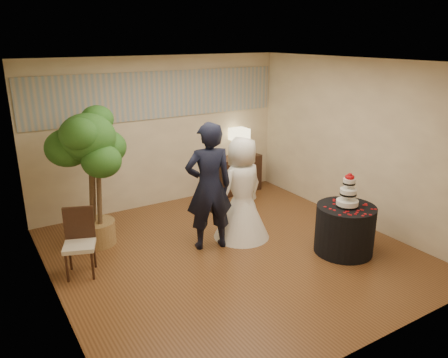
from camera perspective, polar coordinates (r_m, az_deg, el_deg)
floor at (r=6.71m, az=1.08°, el=-9.62°), size 5.00×5.00×0.00m
ceiling at (r=5.94m, az=1.25°, el=15.02°), size 5.00×5.00×0.00m
wall_back at (r=8.32m, az=-8.24°, el=6.04°), size 5.00×0.06×2.80m
wall_front at (r=4.42m, az=19.09°, el=-5.94°), size 5.00×0.06×2.80m
wall_left at (r=5.32m, az=-22.13°, el=-2.17°), size 0.06×5.00×2.80m
wall_right at (r=7.78m, az=16.90°, el=4.57°), size 0.06×5.00×2.80m
mural_border at (r=8.19m, az=-8.41°, el=10.80°), size 4.90×0.02×0.85m
groom at (r=6.52m, az=-1.98°, el=-1.02°), size 0.81×0.63×1.97m
bride at (r=6.91m, az=2.37°, el=-1.25°), size 1.05×1.05×1.66m
cake_table at (r=6.83m, az=15.49°, el=-6.35°), size 0.93×0.93×0.74m
wedding_cake at (r=6.60m, az=15.94°, el=-1.39°), size 0.33×0.33×0.52m
console at (r=9.12m, az=1.95°, el=0.68°), size 0.95×0.48×0.76m
table_lamp at (r=8.94m, az=1.99°, el=4.78°), size 0.33×0.33×0.58m
ficus_tree at (r=6.87m, az=-16.93°, el=0.14°), size 1.47×1.47×2.18m
side_chair at (r=6.25m, az=-18.39°, el=-8.04°), size 0.55×0.57×0.93m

